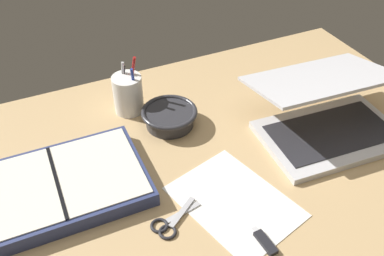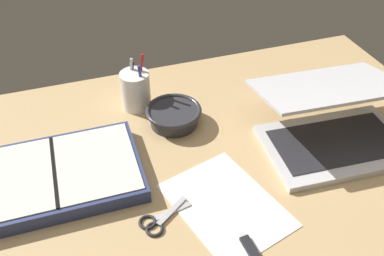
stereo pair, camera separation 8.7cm
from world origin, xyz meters
The scene contains 8 objects.
desk_top centered at (0.00, 0.00, 1.00)cm, with size 140.00×100.00×2.00cm, color tan.
laptop centered at (32.73, 1.45, 7.22)cm, with size 37.74×34.02×16.11cm.
bowl centered at (-3.46, 20.95, 4.72)cm, with size 15.09×15.09×4.84cm.
pen_cup centered at (-11.23, 31.78, 7.55)cm, with size 8.16×8.16×16.48cm.
planner centered at (-35.57, 8.72, 3.93)cm, with size 39.27×26.02×4.05cm.
scissors centered at (-16.78, -10.20, 2.34)cm, with size 12.25×8.42×0.80cm.
paper_sheet_front centered at (-0.85, -10.32, 2.08)cm, with size 19.93×27.27×0.16cm, color white.
usb_drive centered at (-0.63, -22.46, 2.50)cm, with size 2.39×7.29×1.00cm.
Camera 2 is at (-27.59, -66.41, 75.43)cm, focal length 40.00 mm.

